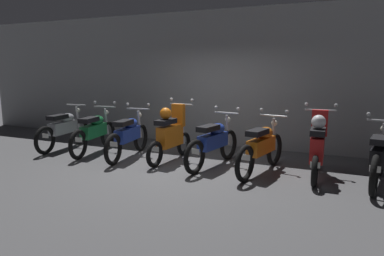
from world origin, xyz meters
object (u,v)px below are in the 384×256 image
at_px(motorbike_slot_3, 171,134).
at_px(motorbike_slot_6, 318,146).
at_px(motorbike_slot_0, 64,128).
at_px(motorbike_slot_2, 128,135).
at_px(motorbike_slot_1, 94,132).
at_px(motorbike_slot_4, 214,142).
at_px(motorbike_slot_5, 262,147).
at_px(motorbike_slot_7, 379,156).

bearing_deg(motorbike_slot_3, motorbike_slot_6, 0.97).
relative_size(motorbike_slot_0, motorbike_slot_2, 1.00).
height_order(motorbike_slot_1, motorbike_slot_2, same).
xyz_separation_m(motorbike_slot_3, motorbike_slot_6, (2.91, 0.05, 0.00)).
relative_size(motorbike_slot_1, motorbike_slot_4, 1.00).
bearing_deg(motorbike_slot_4, motorbike_slot_5, -3.35).
relative_size(motorbike_slot_0, motorbike_slot_6, 1.16).
height_order(motorbike_slot_5, motorbike_slot_6, motorbike_slot_6).
height_order(motorbike_slot_3, motorbike_slot_5, motorbike_slot_3).
xyz_separation_m(motorbike_slot_4, motorbike_slot_7, (2.91, 0.05, 0.00)).
xyz_separation_m(motorbike_slot_5, motorbike_slot_7, (1.94, 0.11, 0.00)).
xyz_separation_m(motorbike_slot_1, motorbike_slot_7, (5.83, 0.08, 0.00)).
bearing_deg(motorbike_slot_1, motorbike_slot_3, 1.81).
distance_m(motorbike_slot_2, motorbike_slot_4, 1.95).
distance_m(motorbike_slot_3, motorbike_slot_5, 1.95).
height_order(motorbike_slot_3, motorbike_slot_6, same).
relative_size(motorbike_slot_1, motorbike_slot_3, 1.15).
height_order(motorbike_slot_1, motorbike_slot_7, same).
bearing_deg(motorbike_slot_6, motorbike_slot_2, -177.48).
bearing_deg(motorbike_slot_2, motorbike_slot_6, 2.52).
relative_size(motorbike_slot_5, motorbike_slot_7, 0.99).
distance_m(motorbike_slot_2, motorbike_slot_6, 3.89).
bearing_deg(motorbike_slot_5, motorbike_slot_0, 179.04).
xyz_separation_m(motorbike_slot_4, motorbike_slot_5, (0.97, -0.06, 0.00)).
xyz_separation_m(motorbike_slot_5, motorbike_slot_6, (0.96, 0.14, 0.08)).
bearing_deg(motorbike_slot_3, motorbike_slot_4, -1.83).
bearing_deg(motorbike_slot_6, motorbike_slot_0, -179.45).
distance_m(motorbike_slot_2, motorbike_slot_3, 0.99).
bearing_deg(motorbike_slot_2, motorbike_slot_4, 2.67).
xyz_separation_m(motorbike_slot_0, motorbike_slot_1, (0.97, -0.05, 0.00)).
height_order(motorbike_slot_3, motorbike_slot_7, motorbike_slot_3).
bearing_deg(motorbike_slot_4, motorbike_slot_1, -179.41).
bearing_deg(motorbike_slot_4, motorbike_slot_2, -177.33).
distance_m(motorbike_slot_3, motorbike_slot_4, 0.98).
bearing_deg(motorbike_slot_5, motorbike_slot_7, 3.14).
height_order(motorbike_slot_2, motorbike_slot_3, motorbike_slot_3).
distance_m(motorbike_slot_0, motorbike_slot_2, 1.94).
bearing_deg(motorbike_slot_3, motorbike_slot_7, 0.27).
bearing_deg(motorbike_slot_4, motorbike_slot_0, 179.64).
xyz_separation_m(motorbike_slot_1, motorbike_slot_5, (3.89, -0.03, 0.00)).
xyz_separation_m(motorbike_slot_3, motorbike_slot_5, (1.94, -0.09, -0.08)).
bearing_deg(motorbike_slot_6, motorbike_slot_1, -178.70).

